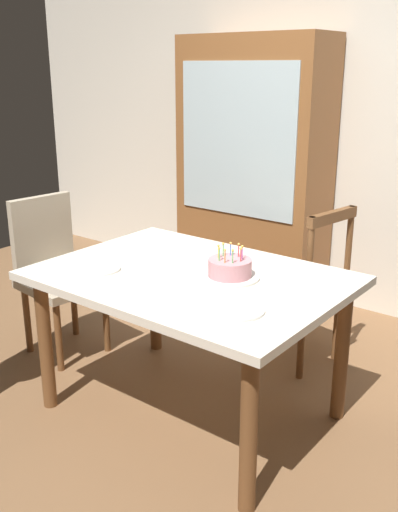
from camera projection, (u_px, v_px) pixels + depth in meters
ground at (191, 410)px, 3.01m from camera, size 6.40×6.40×0.00m
back_wall at (359, 126)px, 3.99m from camera, size 6.40×0.10×2.60m
dining_table at (191, 292)px, 2.80m from camera, size 1.43×1.03×0.75m
birthday_cake at (230, 269)px, 2.71m from camera, size 0.28×0.28×0.16m
plate_near_celebrant at (98, 269)px, 2.83m from camera, size 0.22×0.22×0.01m
plate_far_side at (208, 258)px, 2.99m from camera, size 0.22×0.22×0.01m
plate_near_guest at (238, 310)px, 2.35m from camera, size 0.22×0.22×0.01m
fork_near_celebrant at (79, 262)px, 2.93m from camera, size 0.18×0.03×0.01m
fork_far_side at (183, 253)px, 3.08m from camera, size 0.18×0.06×0.01m
fork_near_guest at (208, 301)px, 2.45m from camera, size 0.18×0.04×0.01m
chair_spindle_back at (303, 288)px, 3.39m from camera, size 0.51×0.51×0.95m
chair_upholstered at (55, 267)px, 3.53m from camera, size 0.49×0.48×0.95m
china_cabinet at (253, 172)px, 4.26m from camera, size 1.10×0.45×1.90m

